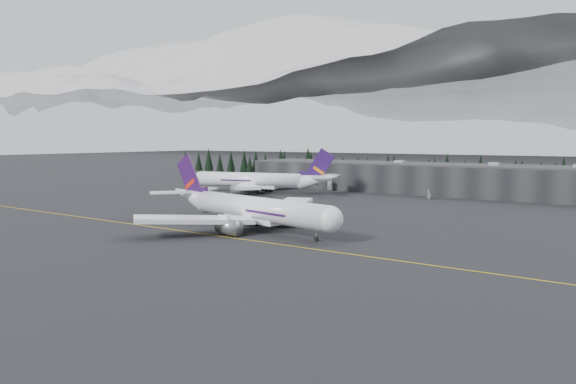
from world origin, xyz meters
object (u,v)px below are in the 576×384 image
Objects in this scene: terminal at (421,178)px; jet_main at (245,208)px; gse_vehicle_a at (330,189)px; gse_vehicle_b at (429,198)px; jet_parked at (262,180)px.

terminal is 2.50× the size of jet_main.
gse_vehicle_a is 48.86m from gse_vehicle_b.
jet_parked is (-48.43, 72.33, 0.14)m from jet_main.
jet_parked is at bearing -129.83° from gse_vehicle_a.
terminal is 69.66m from jet_parked.
jet_main is 15.96× the size of gse_vehicle_b.
gse_vehicle_b is at bearing 88.95° from jet_main.
gse_vehicle_a is (19.62, 24.77, -4.75)m from jet_parked.
jet_parked is 31.95m from gse_vehicle_a.
gse_vehicle_a is at bearing 117.78° from jet_main.
jet_parked is (-55.34, -42.29, -0.80)m from terminal.
gse_vehicle_b is (19.24, 88.23, -4.67)m from jet_main.
jet_parked is 12.20× the size of gse_vehicle_a.
gse_vehicle_b is (67.67, 15.90, -4.81)m from jet_parked.
terminal is 2.46× the size of jet_parked.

